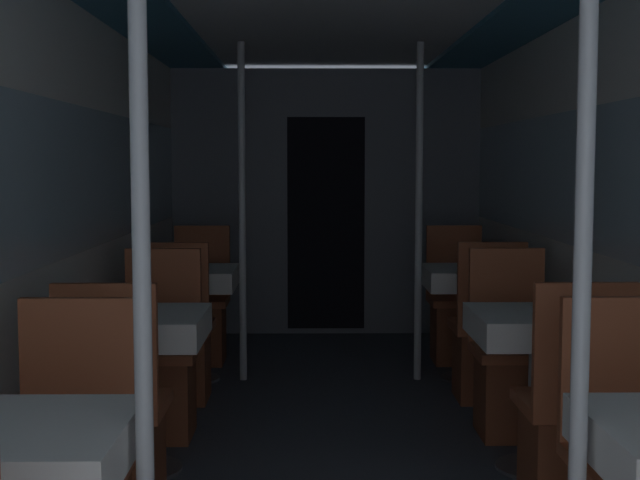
% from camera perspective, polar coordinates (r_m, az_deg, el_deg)
% --- Properties ---
extents(wall_left, '(0.05, 8.25, 2.20)m').
position_cam_1_polar(wall_left, '(4.32, -16.24, 0.94)').
color(wall_left, silver).
rests_on(wall_left, ground_plane).
extents(wall_right, '(0.05, 8.25, 2.20)m').
position_cam_1_polar(wall_right, '(4.40, 18.34, 0.95)').
color(wall_right, silver).
rests_on(wall_right, ground_plane).
extents(bulkhead_far, '(2.55, 0.09, 2.20)m').
position_cam_1_polar(bulkhead_far, '(7.41, 0.38, 2.39)').
color(bulkhead_far, slate).
rests_on(bulkhead_far, ground_plane).
extents(dining_table_left_0, '(0.60, 0.60, 0.74)m').
position_cam_1_polar(dining_table_left_0, '(2.55, -18.97, -13.44)').
color(dining_table_left_0, '#4C4C51').
rests_on(dining_table_left_0, ground_plane).
extents(support_pole_left_0, '(0.05, 0.05, 2.20)m').
position_cam_1_polar(support_pole_left_0, '(2.36, -11.32, -3.07)').
color(support_pole_left_0, silver).
rests_on(support_pole_left_0, ground_plane).
extents(dining_table_left_1, '(0.60, 0.60, 0.74)m').
position_cam_1_polar(dining_table_left_1, '(4.19, -11.48, -6.08)').
color(dining_table_left_1, '#4C4C51').
rests_on(dining_table_left_1, ground_plane).
extents(chair_left_near_1, '(0.40, 0.40, 0.97)m').
position_cam_1_polar(chair_left_near_1, '(3.76, -12.93, -12.51)').
color(chair_left_near_1, brown).
rests_on(chair_left_near_1, ground_plane).
extents(chair_left_far_1, '(0.40, 0.40, 0.97)m').
position_cam_1_polar(chair_left_far_1, '(4.76, -10.21, -8.74)').
color(chair_left_far_1, brown).
rests_on(chair_left_far_1, ground_plane).
extents(dining_table_left_2, '(0.60, 0.60, 0.74)m').
position_cam_1_polar(dining_table_left_2, '(5.88, -8.32, -2.87)').
color(dining_table_left_2, '#4C4C51').
rests_on(dining_table_left_2, ground_plane).
extents(chair_left_near_2, '(0.40, 0.40, 0.97)m').
position_cam_1_polar(chair_left_near_2, '(5.42, -9.02, -7.06)').
color(chair_left_near_2, brown).
rests_on(chair_left_near_2, ground_plane).
extents(chair_left_far_2, '(0.40, 0.40, 0.97)m').
position_cam_1_polar(chair_left_far_2, '(6.45, -7.66, -5.11)').
color(chair_left_far_2, brown).
rests_on(chair_left_far_2, ground_plane).
extents(support_pole_left_2, '(0.05, 0.05, 2.20)m').
position_cam_1_polar(support_pole_left_2, '(5.80, -5.00, 1.71)').
color(support_pole_left_2, silver).
rests_on(support_pole_left_2, ground_plane).
extents(support_pole_right_0, '(0.05, 0.05, 2.20)m').
position_cam_1_polar(support_pole_right_0, '(2.43, 16.42, -2.95)').
color(support_pole_right_0, silver).
rests_on(support_pole_right_0, ground_plane).
extents(dining_table_right_1, '(0.60, 0.60, 0.74)m').
position_cam_1_polar(dining_table_right_1, '(4.25, 13.82, -5.97)').
color(dining_table_right_1, '#4C4C51').
rests_on(dining_table_right_1, ground_plane).
extents(chair_right_near_1, '(0.40, 0.40, 0.97)m').
position_cam_1_polar(chair_right_near_1, '(3.83, 15.74, -12.26)').
color(chair_right_near_1, brown).
rests_on(chair_right_near_1, ground_plane).
extents(chair_right_far_1, '(0.40, 0.40, 0.97)m').
position_cam_1_polar(chair_right_far_1, '(4.82, 12.15, -8.62)').
color(chair_right_far_1, brown).
rests_on(chair_right_far_1, ground_plane).
extents(dining_table_right_2, '(0.60, 0.60, 0.74)m').
position_cam_1_polar(dining_table_right_2, '(5.92, 9.61, -2.83)').
color(dining_table_right_2, '#4C4C51').
rests_on(dining_table_right_2, ground_plane).
extents(chair_right_near_2, '(0.40, 0.40, 0.97)m').
position_cam_1_polar(chair_right_near_2, '(5.47, 10.56, -6.97)').
color(chair_right_near_2, brown).
rests_on(chair_right_near_2, ground_plane).
extents(chair_right_far_2, '(0.40, 0.40, 0.97)m').
position_cam_1_polar(chair_right_far_2, '(6.49, 8.73, -5.06)').
color(chair_right_far_2, brown).
rests_on(chair_right_far_2, ground_plane).
extents(support_pole_right_2, '(0.05, 0.05, 2.20)m').
position_cam_1_polar(support_pole_right_2, '(5.83, 6.34, 1.72)').
color(support_pole_right_2, silver).
rests_on(support_pole_right_2, ground_plane).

